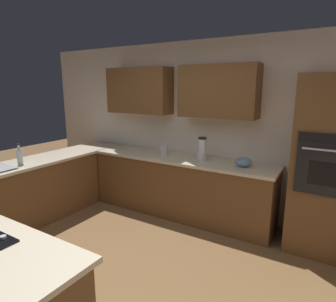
{
  "coord_description": "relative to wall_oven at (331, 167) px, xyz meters",
  "views": [
    {
      "loc": [
        -1.89,
        1.91,
        1.93
      ],
      "look_at": [
        0.04,
        -1.27,
        1.09
      ],
      "focal_mm": 30.56,
      "sensor_mm": 36.0,
      "label": 1
    }
  ],
  "objects": [
    {
      "name": "ground_plane",
      "position": [
        1.85,
        1.72,
        -1.04
      ],
      "size": [
        14.0,
        14.0,
        0.0
      ],
      "primitive_type": "plane",
      "color": "brown"
    },
    {
      "name": "wall_back",
      "position": [
        1.92,
        -0.33,
        0.41
      ],
      "size": [
        6.0,
        0.44,
        2.6
      ],
      "color": "silver",
      "rests_on": "ground"
    },
    {
      "name": "lower_cabinets_back",
      "position": [
        1.95,
        -0.0,
        -0.61
      ],
      "size": [
        2.8,
        0.6,
        0.86
      ],
      "primitive_type": "cube",
      "color": "brown",
      "rests_on": "ground"
    },
    {
      "name": "countertop_back",
      "position": [
        1.95,
        -0.0,
        -0.16
      ],
      "size": [
        2.84,
        0.64,
        0.04
      ],
      "primitive_type": "cube",
      "color": "beige",
      "rests_on": "lower_cabinets_back"
    },
    {
      "name": "lower_cabinets_side",
      "position": [
        3.67,
        1.17,
        -0.61
      ],
      "size": [
        0.6,
        2.9,
        0.86
      ],
      "primitive_type": "cube",
      "color": "brown",
      "rests_on": "ground"
    },
    {
      "name": "countertop_side",
      "position": [
        3.67,
        1.17,
        -0.16
      ],
      "size": [
        0.64,
        2.94,
        0.04
      ],
      "primitive_type": "cube",
      "color": "beige",
      "rests_on": "lower_cabinets_side"
    },
    {
      "name": "wall_oven",
      "position": [
        0.0,
        0.0,
        0.0
      ],
      "size": [
        0.8,
        0.66,
        2.08
      ],
      "color": "brown",
      "rests_on": "ground"
    },
    {
      "name": "blender",
      "position": [
        1.6,
        -0.01,
        0.01
      ],
      "size": [
        0.15,
        0.15,
        0.34
      ],
      "color": "silver",
      "rests_on": "countertop_back"
    },
    {
      "name": "mixing_bowl",
      "position": [
        1.0,
        -0.01,
        -0.08
      ],
      "size": [
        0.22,
        0.22,
        0.12
      ],
      "primitive_type": "ellipsoid",
      "color": "#668CB2",
      "rests_on": "countertop_back"
    },
    {
      "name": "kettle",
      "position": [
        2.25,
        -0.01,
        -0.06
      ],
      "size": [
        0.15,
        0.15,
        0.16
      ],
      "primitive_type": "cylinder",
      "color": "#B7BABF",
      "rests_on": "countertop_back"
    },
    {
      "name": "dish_soap_bottle",
      "position": [
        3.62,
        1.46,
        -0.02
      ],
      "size": [
        0.07,
        0.07,
        0.29
      ],
      "color": "silver",
      "rests_on": "countertop_side"
    }
  ]
}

